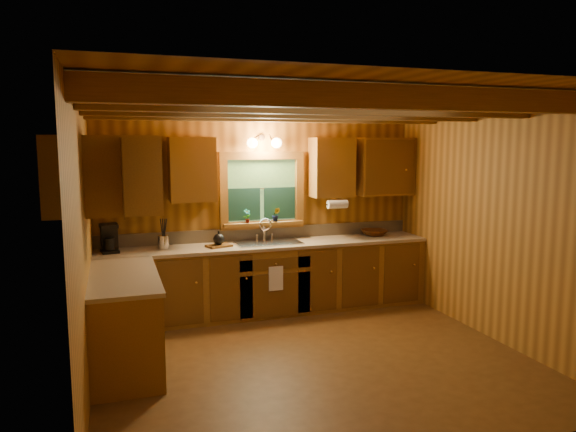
% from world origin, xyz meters
% --- Properties ---
extents(room, '(4.20, 4.20, 4.20)m').
position_xyz_m(room, '(0.00, 0.00, 1.30)').
color(room, '#563615').
rests_on(room, ground).
extents(ceiling_beams, '(4.20, 2.54, 0.18)m').
position_xyz_m(ceiling_beams, '(0.00, 0.00, 2.49)').
color(ceiling_beams, brown).
rests_on(ceiling_beams, room).
extents(base_cabinets, '(4.20, 2.22, 0.86)m').
position_xyz_m(base_cabinets, '(-0.49, 1.28, 0.43)').
color(base_cabinets, brown).
rests_on(base_cabinets, ground).
extents(countertop, '(4.20, 2.24, 0.04)m').
position_xyz_m(countertop, '(-0.48, 1.29, 0.88)').
color(countertop, tan).
rests_on(countertop, base_cabinets).
extents(backsplash, '(4.20, 0.02, 0.16)m').
position_xyz_m(backsplash, '(0.00, 1.89, 0.98)').
color(backsplash, tan).
rests_on(backsplash, room).
extents(dishwasher_panel, '(0.02, 0.60, 0.80)m').
position_xyz_m(dishwasher_panel, '(-1.47, 0.68, 0.43)').
color(dishwasher_panel, white).
rests_on(dishwasher_panel, base_cabinets).
extents(upper_cabinets, '(4.19, 1.77, 0.78)m').
position_xyz_m(upper_cabinets, '(-0.56, 1.42, 1.84)').
color(upper_cabinets, brown).
rests_on(upper_cabinets, room).
extents(window, '(1.12, 0.08, 1.00)m').
position_xyz_m(window, '(0.00, 1.87, 1.53)').
color(window, brown).
rests_on(window, room).
extents(window_sill, '(1.06, 0.14, 0.04)m').
position_xyz_m(window_sill, '(0.00, 1.82, 1.12)').
color(window_sill, brown).
rests_on(window_sill, room).
extents(wall_sconce, '(0.45, 0.21, 0.17)m').
position_xyz_m(wall_sconce, '(0.00, 1.75, 2.16)').
color(wall_sconce, black).
rests_on(wall_sconce, room).
extents(paper_towel_roll, '(0.27, 0.11, 0.11)m').
position_xyz_m(paper_towel_roll, '(0.92, 1.53, 1.37)').
color(paper_towel_roll, white).
rests_on(paper_towel_roll, upper_cabinets).
extents(dish_towel, '(0.18, 0.01, 0.30)m').
position_xyz_m(dish_towel, '(0.00, 1.26, 0.52)').
color(dish_towel, white).
rests_on(dish_towel, base_cabinets).
extents(sink, '(0.82, 0.48, 0.43)m').
position_xyz_m(sink, '(0.00, 1.60, 0.86)').
color(sink, silver).
rests_on(sink, countertop).
extents(coffee_maker, '(0.19, 0.24, 0.33)m').
position_xyz_m(coffee_maker, '(-1.91, 1.64, 1.06)').
color(coffee_maker, black).
rests_on(coffee_maker, countertop).
extents(utensil_crock, '(0.13, 0.13, 0.37)m').
position_xyz_m(utensil_crock, '(-1.29, 1.64, 0.99)').
color(utensil_crock, silver).
rests_on(utensil_crock, countertop).
extents(cutting_board, '(0.33, 0.28, 0.03)m').
position_xyz_m(cutting_board, '(-0.64, 1.55, 0.91)').
color(cutting_board, '#5B3813').
rests_on(cutting_board, countertop).
extents(teakettle, '(0.14, 0.14, 0.17)m').
position_xyz_m(teakettle, '(-0.64, 1.55, 0.99)').
color(teakettle, black).
rests_on(teakettle, cutting_board).
extents(wicker_basket, '(0.35, 0.35, 0.08)m').
position_xyz_m(wicker_basket, '(1.54, 1.67, 0.94)').
color(wicker_basket, '#48230C').
rests_on(wicker_basket, countertop).
extents(potted_plant_left, '(0.11, 0.09, 0.18)m').
position_xyz_m(potted_plant_left, '(-0.22, 1.80, 1.23)').
color(potted_plant_left, '#5B3813').
rests_on(potted_plant_left, window_sill).
extents(potted_plant_right, '(0.12, 0.11, 0.18)m').
position_xyz_m(potted_plant_right, '(0.17, 1.80, 1.23)').
color(potted_plant_right, '#5B3813').
rests_on(potted_plant_right, window_sill).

